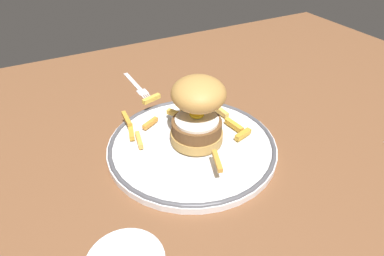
% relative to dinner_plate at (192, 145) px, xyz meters
% --- Properties ---
extents(ground_plane, '(1.43, 1.09, 0.04)m').
position_rel_dinner_plate_xyz_m(ground_plane, '(0.06, -0.02, -0.03)').
color(ground_plane, brown).
extents(dinner_plate, '(0.30, 0.30, 0.02)m').
position_rel_dinner_plate_xyz_m(dinner_plate, '(0.00, 0.00, 0.00)').
color(dinner_plate, silver).
rests_on(dinner_plate, ground_plane).
extents(burger, '(0.12, 0.12, 0.11)m').
position_rel_dinner_plate_xyz_m(burger, '(0.02, 0.01, 0.07)').
color(burger, '#B08643').
rests_on(burger, dinner_plate).
extents(fries_pile, '(0.20, 0.25, 0.03)m').
position_rel_dinner_plate_xyz_m(fries_pile, '(0.01, 0.05, 0.02)').
color(fries_pile, orange).
rests_on(fries_pile, dinner_plate).
extents(fork, '(0.02, 0.14, 0.00)m').
position_rel_dinner_plate_xyz_m(fork, '(-0.01, 0.27, -0.01)').
color(fork, silver).
rests_on(fork, ground_plane).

